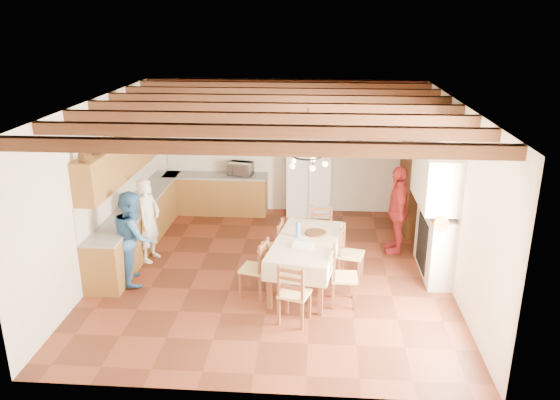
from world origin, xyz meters
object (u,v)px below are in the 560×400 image
object	(u,v)px
microwave	(240,169)
chair_end_far	(321,234)
chair_right_far	(351,253)
person_woman_blue	(133,237)
refrigerator	(309,172)
person_woman_red	(397,210)
chair_left_far	(271,247)
person_man	(149,220)
dining_table	(306,245)
chair_end_near	(294,292)
chair_right_near	(345,276)
chair_left_near	(254,267)
hutch	(415,182)

from	to	relation	value
microwave	chair_end_far	bearing A→B (deg)	-38.87
microwave	chair_right_far	bearing A→B (deg)	-40.70
person_woman_blue	refrigerator	bearing A→B (deg)	-58.33
person_woman_red	microwave	distance (m)	3.75
chair_left_far	person_man	bearing A→B (deg)	-92.74
dining_table	chair_end_near	xyz separation A→B (m)	(-0.13, -1.12, -0.27)
chair_right_near	chair_end_far	bearing A→B (deg)	12.83
refrigerator	chair_left_near	size ratio (longest dim) A/B	2.01
chair_end_far	person_woman_red	size ratio (longest dim) A/B	0.57
hutch	dining_table	size ratio (longest dim) A/B	1.03
chair_end_far	person_man	bearing A→B (deg)	-172.47
chair_left_far	chair_right_far	xyz separation A→B (m)	(1.39, -0.19, 0.00)
chair_left_near	chair_right_far	size ratio (longest dim) A/B	1.00
chair_end_near	microwave	size ratio (longest dim) A/B	1.81
chair_end_far	person_woman_blue	xyz separation A→B (m)	(-3.14, -1.15, 0.32)
chair_right_near	chair_end_far	distance (m)	1.74
chair_left_near	chair_end_near	world-z (taller)	same
chair_end_near	chair_right_near	bearing A→B (deg)	-125.13
refrigerator	person_woman_red	size ratio (longest dim) A/B	1.14
microwave	person_woman_red	bearing A→B (deg)	-17.76
chair_right_near	person_woman_blue	bearing A→B (deg)	81.71
chair_end_near	person_woman_red	xyz separation A→B (m)	(1.81, 2.65, 0.37)
dining_table	chair_end_near	size ratio (longest dim) A/B	2.13
chair_right_far	person_man	size ratio (longest dim) A/B	0.61
chair_end_far	person_man	size ratio (longest dim) A/B	0.61
chair_right_far	chair_end_near	xyz separation A→B (m)	(-0.90, -1.43, 0.00)
chair_end_near	chair_end_far	distance (m)	2.31
hutch	chair_left_far	world-z (taller)	hutch
chair_end_near	person_woman_blue	xyz separation A→B (m)	(-2.76, 1.12, 0.32)
chair_right_far	person_woman_blue	size ratio (longest dim) A/B	0.60
dining_table	chair_left_far	world-z (taller)	chair_left_far
hutch	dining_table	world-z (taller)	hutch
chair_right_near	chair_end_near	bearing A→B (deg)	128.06
dining_table	person_man	bearing A→B (deg)	163.70
chair_left_near	person_woman_blue	xyz separation A→B (m)	(-2.07, 0.35, 0.32)
dining_table	microwave	bearing A→B (deg)	114.48
microwave	chair_left_far	bearing A→B (deg)	-59.72
chair_right_far	person_man	world-z (taller)	person_man
refrigerator	chair_right_far	world-z (taller)	refrigerator
hutch	chair_left_near	xyz separation A→B (m)	(-2.99, -3.01, -0.58)
chair_end_near	person_woman_blue	world-z (taller)	person_woman_blue
chair_left_near	person_woman_red	xyz separation A→B (m)	(2.50, 1.88, 0.37)
chair_right_far	chair_end_far	size ratio (longest dim) A/B	1.00
hutch	chair_left_far	size ratio (longest dim) A/B	2.20
chair_end_near	person_woman_blue	bearing A→B (deg)	-4.84
person_woman_blue	microwave	xyz separation A→B (m)	(1.33, 3.42, 0.25)
chair_right_far	person_man	bearing A→B (deg)	94.79
dining_table	chair_left_near	bearing A→B (deg)	-157.57
refrigerator	chair_end_far	world-z (taller)	refrigerator
dining_table	chair_right_far	size ratio (longest dim) A/B	2.13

